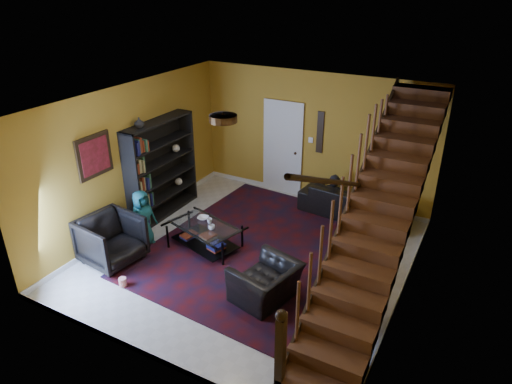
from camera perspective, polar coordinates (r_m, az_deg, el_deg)
floor at (r=8.23m, az=-0.54°, el=-8.00°), size 5.50×5.50×0.00m
room at (r=9.78m, az=-3.62°, el=-1.90°), size 5.50×5.50×5.50m
staircase at (r=6.88m, az=15.08°, el=-2.65°), size 0.95×5.02×3.18m
bookshelf at (r=9.45m, az=-11.67°, el=2.69°), size 0.35×1.80×2.00m
door at (r=10.24m, az=3.37°, el=5.35°), size 0.82×0.05×2.05m
framed_picture at (r=8.29m, az=-19.56°, el=4.27°), size 0.04×0.74×0.74m
wall_hanging at (r=9.77m, az=8.01°, el=7.40°), size 0.14×0.03×0.90m
ceiling_fixture at (r=6.44m, az=-4.13°, el=9.15°), size 0.40×0.40×0.10m
rug at (r=8.40m, az=1.43°, el=-7.18°), size 4.12×4.64×0.02m
sofa at (r=9.58m, az=12.03°, el=-1.30°), size 2.23×1.06×0.63m
armchair_left at (r=8.26m, az=-17.62°, el=-5.74°), size 1.04×1.02×0.85m
armchair_right at (r=7.08m, az=1.22°, el=-11.25°), size 1.03×1.12×0.62m
person_adult_a at (r=9.79m, az=9.57°, el=-1.29°), size 0.49×0.34×1.28m
person_adult_b at (r=9.60m, az=14.23°, el=-2.38°), size 0.67×0.55×1.26m
person_child at (r=8.57m, az=-13.98°, el=-3.19°), size 0.45×0.59×1.08m
coffee_table at (r=8.37m, az=-6.41°, el=-5.37°), size 1.39×1.04×0.47m
cup_a at (r=8.10m, az=-5.56°, el=-4.43°), size 0.11×0.11×0.09m
cup_b at (r=8.31m, az=-5.84°, el=-3.61°), size 0.11×0.11×0.09m
bowl at (r=8.46m, az=-6.65°, el=-3.25°), size 0.23×0.23×0.05m
vase at (r=8.73m, az=-14.40°, el=8.40°), size 0.18×0.18×0.19m
popcorn_bucket at (r=7.76m, az=-16.32°, el=-10.74°), size 0.13×0.13×0.14m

